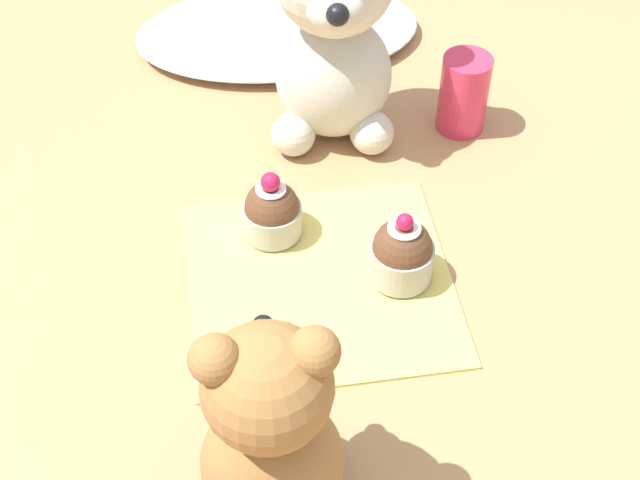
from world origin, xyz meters
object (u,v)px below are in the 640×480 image
object	(u,v)px
cupcake_near_cream_bear	(272,211)
cupcake_near_tan_bear	(402,253)
juice_glass	(464,94)
teddy_bear_tan	(271,431)
teddy_bear_cream	(334,30)

from	to	relation	value
cupcake_near_cream_bear	cupcake_near_tan_bear	bearing A→B (deg)	-33.87
cupcake_near_tan_bear	juice_glass	xyz separation A→B (m)	(0.11, 0.21, 0.01)
cupcake_near_cream_bear	cupcake_near_tan_bear	size ratio (longest dim) A/B	0.96
teddy_bear_tan	juice_glass	bearing A→B (deg)	-118.41
cupcake_near_cream_bear	cupcake_near_tan_bear	distance (m)	0.13
teddy_bear_tan	cupcake_near_cream_bear	size ratio (longest dim) A/B	2.77
teddy_bear_cream	cupcake_near_cream_bear	xyz separation A→B (m)	(-0.08, -0.15, -0.09)
teddy_bear_cream	juice_glass	bearing A→B (deg)	1.58
cupcake_near_cream_bear	cupcake_near_tan_bear	world-z (taller)	cupcake_near_tan_bear
teddy_bear_cream	cupcake_near_cream_bear	size ratio (longest dim) A/B	3.50
cupcake_near_tan_bear	teddy_bear_cream	bearing A→B (deg)	96.79
teddy_bear_cream	cupcake_near_tan_bear	xyz separation A→B (m)	(0.03, -0.22, -0.09)
cupcake_near_tan_bear	teddy_bear_tan	bearing A→B (deg)	-124.67
juice_glass	cupcake_near_tan_bear	bearing A→B (deg)	-118.27
teddy_bear_tan	juice_glass	world-z (taller)	teddy_bear_tan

